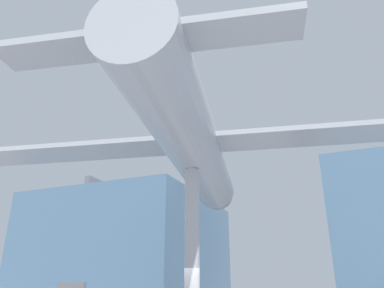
{
  "coord_description": "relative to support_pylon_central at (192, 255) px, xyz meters",
  "views": [
    {
      "loc": [
        4.88,
        -11.87,
        1.78
      ],
      "look_at": [
        0.0,
        0.0,
        6.87
      ],
      "focal_mm": 35.0,
      "sensor_mm": 36.0,
      "label": 1
    }
  ],
  "objects": [
    {
      "name": "glass_pavilion_left",
      "position": [
        -9.76,
        12.0,
        1.06
      ],
      "size": [
        11.34,
        11.8,
        8.57
      ],
      "color": "slate",
      "rests_on": "ground_plane"
    },
    {
      "name": "suspended_airplane",
      "position": [
        -0.04,
        0.2,
        3.95
      ],
      "size": [
        21.8,
        15.25,
        3.57
      ],
      "rotation": [
        0.0,
        0.0,
        0.21
      ],
      "color": "#B2B7BC",
      "rests_on": "support_pylon_central"
    },
    {
      "name": "support_pylon_central",
      "position": [
        0.0,
        0.0,
        0.0
      ],
      "size": [
        0.5,
        0.5,
        5.87
      ],
      "color": "#B7B7BC",
      "rests_on": "ground_plane"
    }
  ]
}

